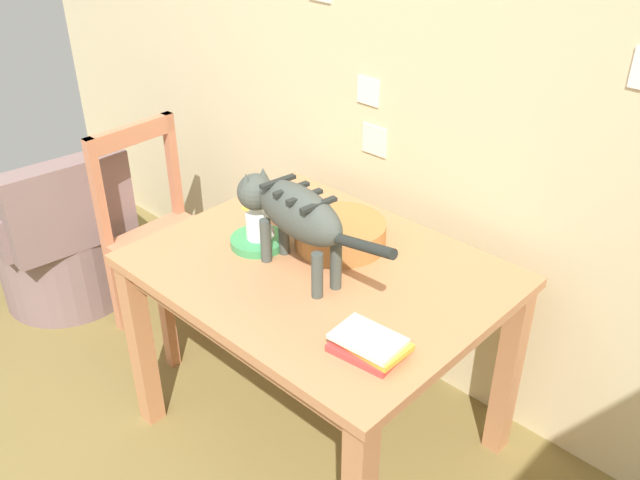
# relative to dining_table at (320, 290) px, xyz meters

# --- Properties ---
(wall_rear) EXTENTS (4.95, 0.11, 2.50)m
(wall_rear) POSITION_rel_dining_table_xyz_m (-0.05, 0.60, 0.60)
(wall_rear) COLOR beige
(wall_rear) RESTS_ON ground_plane
(dining_table) EXTENTS (1.14, 0.89, 0.75)m
(dining_table) POSITION_rel_dining_table_xyz_m (0.00, 0.00, 0.00)
(dining_table) COLOR #BC7B50
(dining_table) RESTS_ON ground_plane
(cat) EXTENTS (0.69, 0.18, 0.31)m
(cat) POSITION_rel_dining_table_xyz_m (-0.05, -0.07, 0.30)
(cat) COLOR #454B44
(cat) RESTS_ON dining_table
(saucer_bowl) EXTENTS (0.19, 0.19, 0.03)m
(saucer_bowl) POSITION_rel_dining_table_xyz_m (-0.25, -0.05, 0.11)
(saucer_bowl) COLOR #3B9655
(saucer_bowl) RESTS_ON dining_table
(coffee_mug) EXTENTS (0.12, 0.08, 0.09)m
(coffee_mug) POSITION_rel_dining_table_xyz_m (-0.24, -0.05, 0.17)
(coffee_mug) COLOR white
(coffee_mug) RESTS_ON saucer_bowl
(magazine) EXTENTS (0.31, 0.27, 0.01)m
(magazine) POSITION_rel_dining_table_xyz_m (-0.36, 0.22, 0.10)
(magazine) COLOR yellow
(magazine) RESTS_ON dining_table
(book_stack) EXTENTS (0.20, 0.15, 0.05)m
(book_stack) POSITION_rel_dining_table_xyz_m (0.39, -0.22, 0.12)
(book_stack) COLOR #D43C3A
(book_stack) RESTS_ON dining_table
(wicker_basket) EXTENTS (0.31, 0.31, 0.09)m
(wicker_basket) POSITION_rel_dining_table_xyz_m (-0.04, 0.15, 0.14)
(wicker_basket) COLOR #B3743B
(wicker_basket) RESTS_ON dining_table
(wooden_chair_near) EXTENTS (0.43, 0.43, 0.93)m
(wooden_chair_near) POSITION_rel_dining_table_xyz_m (-0.95, 0.03, -0.20)
(wooden_chair_near) COLOR #BF7755
(wooden_chair_near) RESTS_ON ground_plane
(wicker_armchair) EXTENTS (0.63, 0.65, 0.78)m
(wicker_armchair) POSITION_rel_dining_table_xyz_m (-1.49, -0.19, -0.38)
(wicker_armchair) COLOR #7B6362
(wicker_armchair) RESTS_ON ground_plane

